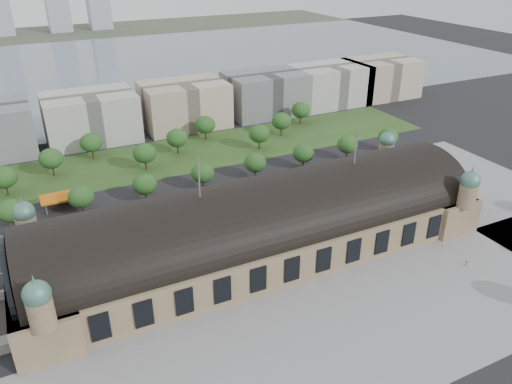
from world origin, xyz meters
name	(u,v)px	position (x,y,z in m)	size (l,w,h in m)	color
ground	(261,253)	(0.00, 0.00, 0.00)	(900.00, 900.00, 0.00)	black
station	(261,226)	(0.00, 0.00, 10.28)	(150.00, 48.40, 44.30)	#947B5C
plaza_south	(368,326)	(10.00, -44.00, 0.00)	(190.00, 48.00, 0.12)	gray
plaza_east	(484,191)	(103.00, 0.00, 0.00)	(56.00, 100.00, 0.12)	gray
road_slab	(168,216)	(-20.00, 38.00, 0.00)	(260.00, 26.00, 0.10)	black
grass_belt	(143,162)	(-15.00, 93.00, 0.00)	(300.00, 45.00, 0.10)	#2A471C
petrol_station	(62,197)	(-53.91, 65.28, 2.95)	(14.00, 13.00, 5.05)	#CF630C
lake	(95,69)	(0.00, 298.00, 0.00)	(700.00, 320.00, 0.08)	slate
far_shore	(63,33)	(0.00, 498.00, 0.00)	(700.00, 120.00, 0.14)	#44513D
office_3	(91,117)	(-30.00, 133.00, 12.00)	(45.00, 32.00, 24.00)	#B3B0AA
office_4	(184,105)	(20.00, 133.00, 12.00)	(45.00, 32.00, 24.00)	#BFAC96
office_5	(265,94)	(70.00, 133.00, 12.00)	(45.00, 32.00, 24.00)	slate
office_6	(329,85)	(115.00, 133.00, 12.00)	(45.00, 32.00, 24.00)	#B3B0AA
office_7	(380,78)	(155.00, 133.00, 12.00)	(45.00, 32.00, 24.00)	#BFAC96
tree_row_2	(11,211)	(-72.00, 53.00, 7.43)	(9.60, 9.60, 11.52)	#2D2116
tree_row_3	(81,197)	(-48.00, 53.00, 7.43)	(9.60, 9.60, 11.52)	#2D2116
tree_row_4	(145,184)	(-24.00, 53.00, 7.43)	(9.60, 9.60, 11.52)	#2D2116
tree_row_5	(203,173)	(0.00, 53.00, 7.43)	(9.60, 9.60, 11.52)	#2D2116
tree_row_6	(255,163)	(24.00, 53.00, 7.43)	(9.60, 9.60, 11.52)	#2D2116
tree_row_7	(303,153)	(48.00, 53.00, 7.43)	(9.60, 9.60, 11.52)	#2D2116
tree_row_8	(347,145)	(72.00, 53.00, 7.43)	(9.60, 9.60, 11.52)	#2D2116
tree_row_9	(388,137)	(96.00, 53.00, 7.43)	(9.60, 9.60, 11.52)	#2D2116
tree_belt_3	(4,177)	(-73.00, 83.00, 8.05)	(10.40, 10.40, 12.48)	#2D2116
tree_belt_4	(51,159)	(-54.00, 95.00, 8.05)	(10.40, 10.40, 12.48)	#2D2116
tree_belt_5	(91,143)	(-35.00, 107.00, 8.05)	(10.40, 10.40, 12.48)	#2D2116
tree_belt_6	(145,153)	(-16.00, 83.00, 8.05)	(10.40, 10.40, 12.48)	#2D2116
tree_belt_7	(177,138)	(3.00, 95.00, 8.05)	(10.40, 10.40, 12.48)	#2D2116
tree_belt_8	(205,125)	(22.00, 107.00, 8.05)	(10.40, 10.40, 12.48)	#2D2116
tree_belt_9	(259,134)	(41.00, 83.00, 8.05)	(10.40, 10.40, 12.48)	#2D2116
tree_belt_10	(281,121)	(60.00, 95.00, 8.05)	(10.40, 10.40, 12.48)	#2D2116
tree_belt_11	(301,110)	(79.00, 107.00, 8.05)	(10.40, 10.40, 12.48)	#2D2116
traffic_car_2	(79,244)	(-53.06, 31.11, 0.75)	(2.48, 5.38, 1.49)	black
traffic_car_3	(146,212)	(-26.86, 42.93, 0.73)	(2.04, 5.02, 1.46)	maroon
traffic_car_4	(268,193)	(22.15, 36.96, 0.65)	(1.54, 3.82, 1.30)	#191B46
traffic_car_5	(327,178)	(51.61, 38.73, 0.68)	(1.44, 4.12, 1.36)	slate
traffic_car_6	(368,170)	(72.60, 37.17, 0.72)	(2.40, 5.21, 1.45)	silver
parked_car_0	(67,264)	(-58.25, 21.00, 0.66)	(1.39, 3.98, 1.31)	black
parked_car_1	(71,263)	(-57.19, 21.00, 0.76)	(2.51, 5.45, 1.51)	maroon
parked_car_2	(119,251)	(-41.82, 21.00, 0.76)	(2.13, 5.24, 1.52)	#1A2449
parked_car_3	(42,270)	(-65.80, 21.00, 0.74)	(1.74, 4.33, 1.47)	slate
parked_car_4	(64,264)	(-59.18, 21.00, 0.78)	(1.66, 4.76, 1.57)	silver
parked_car_5	(153,243)	(-30.46, 21.00, 0.70)	(2.32, 5.04, 1.40)	gray
parked_car_6	(111,249)	(-44.14, 23.48, 0.74)	(2.08, 5.10, 1.48)	black
bus_west	(225,211)	(0.01, 29.58, 1.50)	(2.51, 10.75, 2.99)	#D24A21
bus_mid	(246,207)	(8.28, 28.69, 1.55)	(2.60, 11.13, 3.10)	silver
bus_east	(273,202)	(19.12, 27.00, 1.77)	(2.97, 12.71, 3.54)	beige
pedestrian_0	(467,264)	(55.21, -35.38, 0.91)	(0.89, 0.51, 1.82)	gray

